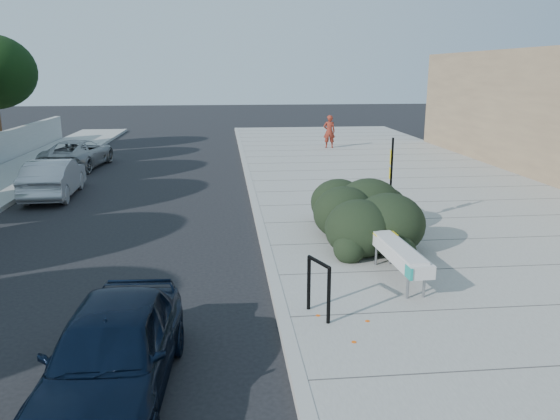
{
  "coord_description": "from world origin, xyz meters",
  "views": [
    {
      "loc": [
        -0.96,
        -10.6,
        4.29
      ],
      "look_at": [
        0.36,
        2.13,
        1.0
      ],
      "focal_mm": 35.0,
      "sensor_mm": 36.0,
      "label": 1
    }
  ],
  "objects_px": {
    "bench": "(399,253)",
    "sign_post": "(391,176)",
    "bike_rack": "(319,283)",
    "suv_silver": "(78,153)",
    "pedestrian": "(329,132)",
    "wagon_silver": "(54,178)",
    "sedan_navy": "(112,352)"
  },
  "relations": [
    {
      "from": "sedan_navy",
      "to": "sign_post",
      "type": "bearing_deg",
      "value": 53.55
    },
    {
      "from": "pedestrian",
      "to": "bike_rack",
      "type": "bearing_deg",
      "value": 82.47
    },
    {
      "from": "bench",
      "to": "sedan_navy",
      "type": "height_order",
      "value": "sedan_navy"
    },
    {
      "from": "pedestrian",
      "to": "bench",
      "type": "bearing_deg",
      "value": 87.09
    },
    {
      "from": "bike_rack",
      "to": "pedestrian",
      "type": "relative_size",
      "value": 0.57
    },
    {
      "from": "bench",
      "to": "sign_post",
      "type": "xyz_separation_m",
      "value": [
        0.99,
        3.92,
        0.8
      ]
    },
    {
      "from": "wagon_silver",
      "to": "sedan_navy",
      "type": "bearing_deg",
      "value": 106.3
    },
    {
      "from": "sedan_navy",
      "to": "wagon_silver",
      "type": "distance_m",
      "value": 13.29
    },
    {
      "from": "pedestrian",
      "to": "wagon_silver",
      "type": "bearing_deg",
      "value": 44.82
    },
    {
      "from": "sign_post",
      "to": "sedan_navy",
      "type": "height_order",
      "value": "sign_post"
    },
    {
      "from": "bench",
      "to": "suv_silver",
      "type": "relative_size",
      "value": 0.53
    },
    {
      "from": "bench",
      "to": "sign_post",
      "type": "distance_m",
      "value": 4.12
    },
    {
      "from": "sign_post",
      "to": "suv_silver",
      "type": "xyz_separation_m",
      "value": [
        -10.99,
        11.25,
        -0.89
      ]
    },
    {
      "from": "bike_rack",
      "to": "pedestrian",
      "type": "xyz_separation_m",
      "value": [
        4.2,
        20.8,
        0.28
      ]
    },
    {
      "from": "suv_silver",
      "to": "pedestrian",
      "type": "bearing_deg",
      "value": -154.85
    },
    {
      "from": "sign_post",
      "to": "pedestrian",
      "type": "distance_m",
      "value": 15.45
    },
    {
      "from": "bench",
      "to": "pedestrian",
      "type": "relative_size",
      "value": 1.38
    },
    {
      "from": "bench",
      "to": "wagon_silver",
      "type": "distance_m",
      "value": 13.12
    },
    {
      "from": "bench",
      "to": "bike_rack",
      "type": "distance_m",
      "value": 2.41
    },
    {
      "from": "suv_silver",
      "to": "pedestrian",
      "type": "distance_m",
      "value": 12.98
    },
    {
      "from": "sedan_navy",
      "to": "pedestrian",
      "type": "height_order",
      "value": "pedestrian"
    },
    {
      "from": "bench",
      "to": "wagon_silver",
      "type": "xyz_separation_m",
      "value": [
        -9.35,
        9.2,
        -0.06
      ]
    },
    {
      "from": "bike_rack",
      "to": "sedan_navy",
      "type": "bearing_deg",
      "value": -171.67
    },
    {
      "from": "sign_post",
      "to": "sedan_navy",
      "type": "xyz_separation_m",
      "value": [
        -5.99,
        -7.27,
        -0.86
      ]
    },
    {
      "from": "wagon_silver",
      "to": "suv_silver",
      "type": "xyz_separation_m",
      "value": [
        -0.65,
        5.97,
        -0.03
      ]
    },
    {
      "from": "sign_post",
      "to": "sedan_navy",
      "type": "distance_m",
      "value": 9.46
    },
    {
      "from": "pedestrian",
      "to": "sedan_navy",
      "type": "bearing_deg",
      "value": 76.03
    },
    {
      "from": "bench",
      "to": "suv_silver",
      "type": "height_order",
      "value": "suv_silver"
    },
    {
      "from": "sedan_navy",
      "to": "wagon_silver",
      "type": "relative_size",
      "value": 0.97
    },
    {
      "from": "bench",
      "to": "bike_rack",
      "type": "xyz_separation_m",
      "value": [
        -1.9,
        -1.49,
        0.04
      ]
    },
    {
      "from": "sign_post",
      "to": "suv_silver",
      "type": "height_order",
      "value": "sign_post"
    },
    {
      "from": "bench",
      "to": "pedestrian",
      "type": "bearing_deg",
      "value": 80.27
    }
  ]
}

